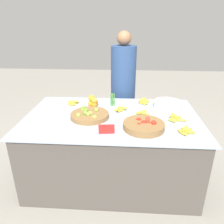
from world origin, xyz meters
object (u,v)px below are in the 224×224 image
Objects in this scene: tomato_basket at (144,125)px; vendor_person at (123,94)px; lime_bowl at (89,115)px; metal_bowl at (167,105)px; price_sign at (107,129)px.

tomato_basket is 1.17m from vendor_person.
lime_bowl is at bearing 158.35° from tomato_basket.
lime_bowl is at bearing -110.22° from vendor_person.
metal_bowl is at bearing 20.62° from lime_bowl.
metal_bowl is 2.22× the size of price_sign.
metal_bowl is at bearing -48.12° from vendor_person.
lime_bowl is at bearing 114.73° from price_sign.
vendor_person is (0.13, 1.28, -0.08)m from price_sign.
price_sign reaches higher than lime_bowl.
tomato_basket is (0.56, -0.22, 0.01)m from lime_bowl.
vendor_person is at bearing 131.88° from metal_bowl.
metal_bowl is (0.31, 0.55, 0.01)m from tomato_basket.
lime_bowl is 2.80× the size of price_sign.
tomato_basket is at bearing -79.04° from vendor_person.
vendor_person reaches higher than metal_bowl.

